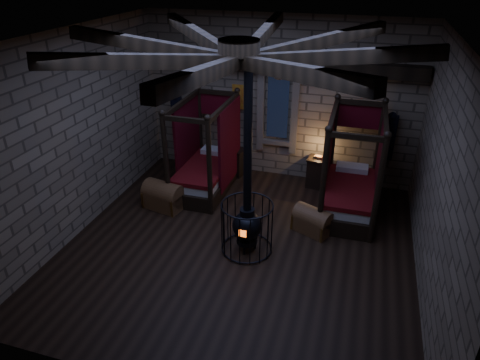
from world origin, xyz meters
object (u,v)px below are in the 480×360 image
(trunk_left, at_px, (164,196))
(stove, at_px, (247,223))
(bed_right, at_px, (350,188))
(trunk_right, at_px, (313,221))
(bed_left, at_px, (207,168))

(trunk_left, height_order, stove, stove)
(bed_right, distance_m, trunk_right, 1.35)
(trunk_right, xyz_separation_m, stove, (-1.19, -1.05, 0.38))
(bed_left, distance_m, stove, 2.81)
(bed_left, bearing_deg, trunk_right, -21.95)
(bed_left, xyz_separation_m, stove, (1.71, -2.23, 0.07))
(bed_left, relative_size, trunk_right, 2.47)
(trunk_left, xyz_separation_m, stove, (2.36, -1.04, 0.34))
(bed_left, distance_m, bed_right, 3.57)
(bed_right, bearing_deg, trunk_left, -165.71)
(trunk_right, bearing_deg, bed_left, -177.92)
(bed_left, xyz_separation_m, bed_right, (3.57, -0.06, 0.02))
(trunk_right, bearing_deg, bed_right, 83.12)
(bed_left, height_order, bed_right, bed_right)
(bed_left, xyz_separation_m, trunk_left, (-0.65, -1.19, -0.27))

